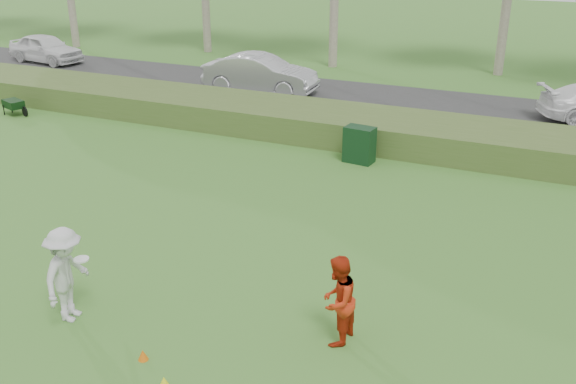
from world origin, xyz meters
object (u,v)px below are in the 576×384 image
at_px(cone_orange, 143,355).
at_px(cone_yellow, 164,383).
at_px(player_red, 338,301).
at_px(utility_cabinet, 359,145).
at_px(car_mid, 260,74).
at_px(player_white, 67,275).
at_px(car_left, 46,48).

height_order(cone_orange, cone_yellow, cone_yellow).
xyz_separation_m(player_red, utility_cabinet, (-2.54, 8.93, -0.27)).
bearing_deg(player_red, cone_orange, -52.83).
xyz_separation_m(cone_orange, utility_cabinet, (0.24, 10.75, 0.46)).
bearing_deg(car_mid, player_white, -168.44).
height_order(player_red, cone_orange, player_red).
distance_m(player_white, car_left, 25.11).
height_order(player_white, cone_yellow, player_white).
bearing_deg(cone_orange, car_mid, 110.24).
relative_size(player_white, cone_yellow, 8.19).
relative_size(utility_cabinet, car_mid, 0.23).
height_order(cone_yellow, car_mid, car_mid).
bearing_deg(cone_yellow, utility_cabinet, 92.57).
height_order(player_red, car_mid, car_mid).
xyz_separation_m(player_red, car_left, (-22.24, 16.67, -0.04)).
xyz_separation_m(cone_orange, cone_yellow, (0.74, -0.46, 0.02)).
xyz_separation_m(car_left, car_mid, (13.10, -1.24, 0.08)).
bearing_deg(car_mid, cone_yellow, -161.37).
relative_size(cone_orange, cone_yellow, 0.86).
height_order(player_red, cone_yellow, player_red).
relative_size(player_red, car_mid, 0.34).
xyz_separation_m(player_red, cone_yellow, (-2.04, -2.29, -0.71)).
height_order(cone_yellow, car_left, car_left).
height_order(cone_orange, car_mid, car_mid).
bearing_deg(car_left, cone_yellow, -125.86).
bearing_deg(player_white, car_mid, 4.67).
height_order(player_red, car_left, player_red).
height_order(utility_cabinet, car_left, car_left).
bearing_deg(car_left, cone_orange, -126.22).
xyz_separation_m(player_red, cone_orange, (-2.78, -1.82, -0.73)).
bearing_deg(cone_orange, car_left, 136.47).
xyz_separation_m(utility_cabinet, car_left, (-19.70, 7.74, 0.23)).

